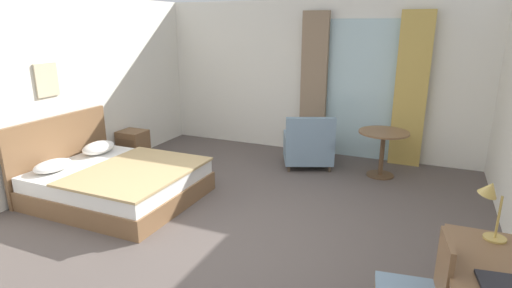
# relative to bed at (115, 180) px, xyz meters

# --- Properties ---
(ground) EXTENTS (6.41, 7.90, 0.10)m
(ground) POSITION_rel_bed_xyz_m (1.85, -0.45, -0.31)
(ground) COLOR #564C47
(wall_back) EXTENTS (6.01, 0.12, 2.70)m
(wall_back) POSITION_rel_bed_xyz_m (1.85, 3.24, 1.09)
(wall_back) COLOR white
(wall_back) RESTS_ON ground
(wall_left) EXTENTS (0.12, 7.50, 2.70)m
(wall_left) POSITION_rel_bed_xyz_m (-1.10, -0.45, 1.09)
(wall_left) COLOR white
(wall_left) RESTS_ON ground
(balcony_glass_door) EXTENTS (1.18, 0.02, 2.38)m
(balcony_glass_door) POSITION_rel_bed_xyz_m (2.69, 3.16, 0.93)
(balcony_glass_door) COLOR silver
(balcony_glass_door) RESTS_ON ground
(curtain_panel_left) EXTENTS (0.46, 0.10, 2.51)m
(curtain_panel_left) POSITION_rel_bed_xyz_m (1.88, 3.06, 1.00)
(curtain_panel_left) COLOR #897056
(curtain_panel_left) RESTS_ON ground
(curtain_panel_right) EXTENTS (0.51, 0.10, 2.51)m
(curtain_panel_right) POSITION_rel_bed_xyz_m (3.50, 3.06, 1.00)
(curtain_panel_right) COLOR tan
(curtain_panel_right) RESTS_ON ground
(bed) EXTENTS (2.05, 1.73, 1.06)m
(bed) POSITION_rel_bed_xyz_m (0.00, 0.00, 0.00)
(bed) COLOR brown
(bed) RESTS_ON ground
(nightstand) EXTENTS (0.44, 0.39, 0.55)m
(nightstand) POSITION_rel_bed_xyz_m (-0.79, 1.34, 0.02)
(nightstand) COLOR brown
(nightstand) RESTS_ON ground
(writing_desk) EXTENTS (0.66, 1.23, 0.73)m
(writing_desk) POSITION_rel_bed_xyz_m (4.35, -1.18, 0.38)
(writing_desk) COLOR brown
(writing_desk) RESTS_ON ground
(desk_chair) EXTENTS (0.51, 0.48, 0.90)m
(desk_chair) POSITION_rel_bed_xyz_m (3.90, -1.20, 0.23)
(desk_chair) COLOR gray
(desk_chair) RESTS_ON ground
(desk_lamp) EXTENTS (0.25, 0.19, 0.46)m
(desk_lamp) POSITION_rel_bed_xyz_m (4.30, -0.68, 0.78)
(desk_lamp) COLOR tan
(desk_lamp) RESTS_ON writing_desk
(closed_book) EXTENTS (0.30, 0.36, 0.02)m
(closed_book) POSITION_rel_bed_xyz_m (4.34, -1.39, 0.48)
(closed_book) COLOR #232328
(closed_book) RESTS_ON writing_desk
(armchair_by_window) EXTENTS (0.98, 0.94, 0.89)m
(armchair_by_window) POSITION_rel_bed_xyz_m (2.04, 2.27, 0.09)
(armchair_by_window) COLOR gray
(armchair_by_window) RESTS_ON ground
(round_cafe_table) EXTENTS (0.75, 0.75, 0.72)m
(round_cafe_table) POSITION_rel_bed_xyz_m (3.21, 2.33, 0.28)
(round_cafe_table) COLOR brown
(round_cafe_table) RESTS_ON ground
(framed_picture) EXTENTS (0.03, 0.35, 0.45)m
(framed_picture) POSITION_rel_bed_xyz_m (-1.02, -0.00, 1.30)
(framed_picture) COLOR beige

